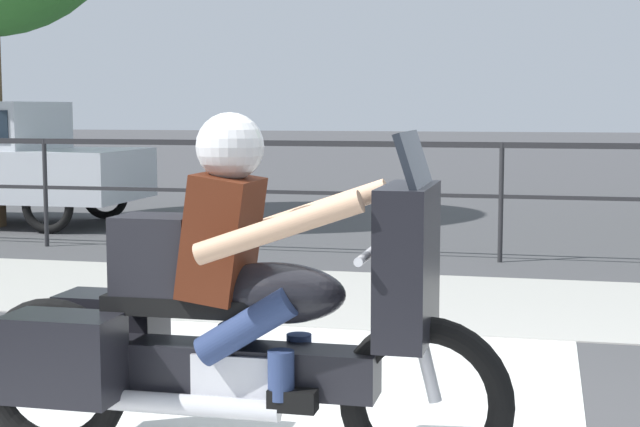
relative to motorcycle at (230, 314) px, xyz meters
name	(u,v)px	position (x,y,z in m)	size (l,w,h in m)	color
sidewalk_band	(487,303)	(0.87, 3.97, -0.69)	(44.00, 2.40, 0.01)	#A8A59E
fence_railing	(502,168)	(0.87, 6.16, 0.27)	(36.00, 0.05, 1.23)	#232326
motorcycle	(230,314)	(0.00, 0.00, 0.00)	(2.42, 0.76, 1.56)	black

